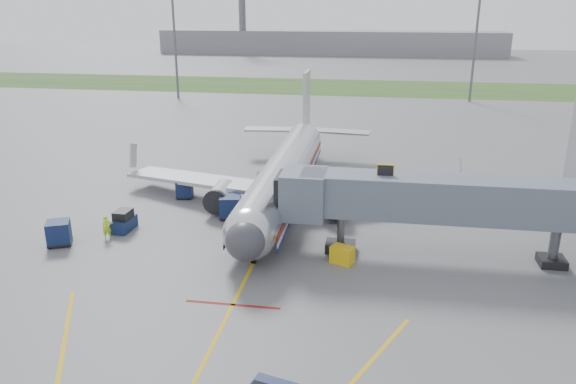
# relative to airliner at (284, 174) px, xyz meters

# --- Properties ---
(ground) EXTENTS (400.00, 400.00, 0.00)m
(ground) POSITION_rel_airliner_xyz_m (-0.00, -15.25, -2.65)
(ground) COLOR #565659
(ground) RESTS_ON ground
(grass_strip) EXTENTS (300.00, 25.00, 0.01)m
(grass_strip) POSITION_rel_airliner_xyz_m (-0.00, 74.75, -2.64)
(grass_strip) COLOR #2D4C1E
(grass_strip) RESTS_ON ground
(apron_markings) EXTENTS (21.52, 50.00, 0.01)m
(apron_markings) POSITION_rel_airliner_xyz_m (-0.00, -22.65, -2.64)
(apron_markings) COLOR gold
(apron_markings) RESTS_ON ground
(airliner) EXTENTS (32.10, 35.67, 10.25)m
(airliner) POSITION_rel_airliner_xyz_m (0.00, 0.00, 0.00)
(airliner) COLOR silver
(airliner) RESTS_ON ground
(jet_bridge) EXTENTS (25.30, 4.00, 6.90)m
(jet_bridge) POSITION_rel_airliner_xyz_m (12.86, -10.25, 1.82)
(jet_bridge) COLOR slate
(jet_bridge) RESTS_ON ground
(light_mast_left) EXTENTS (2.00, 0.44, 20.40)m
(light_mast_left) POSITION_rel_airliner_xyz_m (-30.00, 54.75, 8.13)
(light_mast_left) COLOR #595B60
(light_mast_left) RESTS_ON ground
(light_mast_right) EXTENTS (2.00, 0.44, 20.40)m
(light_mast_right) POSITION_rel_airliner_xyz_m (25.00, 59.75, 8.13)
(light_mast_right) COLOR #595B60
(light_mast_right) RESTS_ON ground
(distant_terminal) EXTENTS (120.00, 14.00, 8.00)m
(distant_terminal) POSITION_rel_airliner_xyz_m (-10.00, 154.75, 1.35)
(distant_terminal) COLOR slate
(distant_terminal) RESTS_ON ground
(control_tower) EXTENTS (4.00, 4.00, 30.00)m
(control_tower) POSITION_rel_airliner_xyz_m (-40.00, 149.75, 14.68)
(control_tower) COLOR #595B60
(control_tower) RESTS_ON ground
(baggage_tug) EXTENTS (1.37, 2.50, 1.72)m
(baggage_tug) POSITION_rel_airliner_xyz_m (-11.78, -9.05, -1.89)
(baggage_tug) COLOR #0D1A3B
(baggage_tug) RESTS_ON ground
(baggage_cart_a) EXTENTS (2.32, 2.32, 1.89)m
(baggage_cart_a) POSITION_rel_airliner_xyz_m (-15.44, -12.54, -1.68)
(baggage_cart_a) COLOR #0D1A3B
(baggage_cart_a) RESTS_ON ground
(baggage_cart_b) EXTENTS (1.86, 1.86, 1.68)m
(baggage_cart_b) POSITION_rel_airliner_xyz_m (-9.54, -0.55, -1.79)
(baggage_cart_b) COLOR #0D1A3B
(baggage_cart_b) RESTS_ON ground
(baggage_cart_c) EXTENTS (2.14, 2.14, 1.97)m
(baggage_cart_c) POSITION_rel_airliner_xyz_m (-3.87, -5.00, -1.64)
(baggage_cart_c) COLOR #0D1A3B
(baggage_cart_c) RESTS_ON ground
(belt_loader) EXTENTS (1.72, 3.99, 1.89)m
(belt_loader) POSITION_rel_airliner_xyz_m (-2.51, 0.79, -2.18)
(belt_loader) COLOR #0D1A3B
(belt_loader) RESTS_ON ground
(ground_power_cart) EXTENTS (1.85, 1.58, 1.26)m
(ground_power_cart) POSITION_rel_airliner_xyz_m (6.27, -12.25, -2.03)
(ground_power_cart) COLOR #E8B60D
(ground_power_cart) RESTS_ON ground
(ramp_worker) EXTENTS (0.82, 0.79, 1.89)m
(ramp_worker) POSITION_rel_airliner_xyz_m (-12.33, -10.88, -1.70)
(ramp_worker) COLOR #B1E41A
(ramp_worker) RESTS_ON ground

